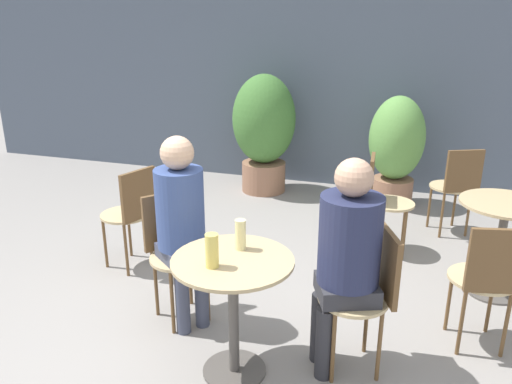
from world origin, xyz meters
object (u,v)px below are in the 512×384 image
object	(u,v)px
bistro_chair_3	(381,195)
seated_person_1	(181,216)
bistro_chair_5	(132,209)
beer_glass_1	(212,251)
beer_glass_0	(240,235)
potted_plant_1	(396,147)
seated_person_0	(347,250)
cafe_table_near	(233,289)
bistro_chair_4	(457,183)
potted_plant_0	(264,128)
bistro_chair_1	(174,243)
bistro_chair_0	(369,287)
bistro_chair_2	(489,275)
cafe_table_far	(503,228)

from	to	relation	value
bistro_chair_3	seated_person_1	xyz separation A→B (m)	(-1.12, -1.53, 0.24)
bistro_chair_5	beer_glass_1	bearing A→B (deg)	64.34
bistro_chair_3	beer_glass_0	world-z (taller)	beer_glass_0
potted_plant_1	beer_glass_0	bearing A→B (deg)	-102.45
seated_person_0	beer_glass_0	world-z (taller)	seated_person_0
cafe_table_near	seated_person_0	bearing A→B (deg)	22.20
seated_person_1	beer_glass_1	distance (m)	0.65
bistro_chair_4	bistro_chair_5	size ratio (longest dim) A/B	1.00
seated_person_0	potted_plant_0	distance (m)	3.27
beer_glass_0	potted_plant_0	world-z (taller)	potted_plant_0
bistro_chair_1	bistro_chair_3	world-z (taller)	same
bistro_chair_5	seated_person_0	bearing A→B (deg)	85.35
bistro_chair_0	seated_person_0	size ratio (longest dim) A/B	0.67
seated_person_0	seated_person_1	xyz separation A→B (m)	(-1.06, 0.15, 0.01)
bistro_chair_3	beer_glass_1	bearing A→B (deg)	157.59
bistro_chair_5	beer_glass_1	world-z (taller)	beer_glass_1
cafe_table_near	bistro_chair_2	distance (m)	1.50
cafe_table_far	bistro_chair_4	size ratio (longest dim) A/B	0.84
seated_person_0	beer_glass_1	size ratio (longest dim) A/B	6.94
seated_person_0	beer_glass_0	bearing A→B (deg)	-102.28
cafe_table_far	seated_person_0	distance (m)	1.55
bistro_chair_0	beer_glass_0	distance (m)	0.78
bistro_chair_2	potted_plant_0	xyz separation A→B (m)	(-2.17, 2.55, 0.24)
bistro_chair_2	beer_glass_1	size ratio (longest dim) A/B	4.68
cafe_table_far	bistro_chair_5	world-z (taller)	bistro_chair_5
bistro_chair_2	potted_plant_1	world-z (taller)	potted_plant_1
seated_person_0	potted_plant_1	world-z (taller)	seated_person_0
bistro_chair_0	potted_plant_0	bearing A→B (deg)	-174.50
cafe_table_far	bistro_chair_3	distance (m)	1.01
seated_person_1	beer_glass_1	xyz separation A→B (m)	(0.42, -0.49, 0.05)
cafe_table_far	potted_plant_0	bearing A→B (deg)	143.09
cafe_table_near	potted_plant_0	xyz separation A→B (m)	(-0.82, 3.19, 0.22)
bistro_chair_0	bistro_chair_3	world-z (taller)	same
potted_plant_0	seated_person_1	bearing A→B (deg)	-83.22
seated_person_0	beer_glass_1	world-z (taller)	seated_person_0
beer_glass_0	beer_glass_1	distance (m)	0.26
cafe_table_near	potted_plant_0	world-z (taller)	potted_plant_0
seated_person_0	seated_person_1	bearing A→B (deg)	-120.05
bistro_chair_5	potted_plant_1	world-z (taller)	potted_plant_1
seated_person_0	potted_plant_1	size ratio (longest dim) A/B	1.06
bistro_chair_1	potted_plant_0	xyz separation A→B (m)	(-0.23, 2.73, 0.24)
bistro_chair_5	bistro_chair_4	bearing A→B (deg)	138.93
cafe_table_far	cafe_table_near	bearing A→B (deg)	-136.68
bistro_chair_0	seated_person_0	distance (m)	0.27
bistro_chair_2	beer_glass_0	bearing A→B (deg)	7.08
bistro_chair_1	seated_person_1	bearing A→B (deg)	-90.00
bistro_chair_2	bistro_chair_5	world-z (taller)	same
seated_person_0	bistro_chair_5	bearing A→B (deg)	-134.09
bistro_chair_4	bistro_chair_5	distance (m)	2.91
beer_glass_1	potted_plant_0	distance (m)	3.39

